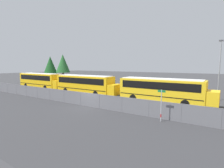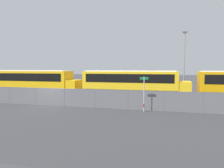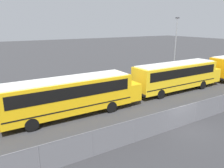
{
  "view_description": "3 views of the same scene",
  "coord_description": "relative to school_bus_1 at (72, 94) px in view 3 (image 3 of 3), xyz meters",
  "views": [
    {
      "loc": [
        14.01,
        -16.24,
        5.18
      ],
      "look_at": [
        -1.48,
        7.32,
        2.06
      ],
      "focal_mm": 28.0,
      "sensor_mm": 36.0,
      "label": 1
    },
    {
      "loc": [
        11.31,
        -18.77,
        3.66
      ],
      "look_at": [
        4.74,
        5.67,
        1.79
      ],
      "focal_mm": 35.0,
      "sensor_mm": 36.0,
      "label": 2
    },
    {
      "loc": [
        -12.71,
        -10.43,
        7.72
      ],
      "look_at": [
        -2.61,
        6.09,
        2.37
      ],
      "focal_mm": 35.0,
      "sensor_mm": 36.0,
      "label": 3
    }
  ],
  "objects": [
    {
      "name": "school_bus_1",
      "position": [
        0.0,
        0.0,
        0.0
      ],
      "size": [
        12.56,
        2.63,
        3.35
      ],
      "color": "yellow",
      "rests_on": "ground_plane"
    },
    {
      "name": "ground_plane",
      "position": [
        6.38,
        -6.42,
        -1.99
      ],
      "size": [
        200.0,
        200.0,
        0.0
      ],
      "primitive_type": "plane",
      "color": "#38383A"
    },
    {
      "name": "school_bus_2",
      "position": [
        13.28,
        0.44,
        0.0
      ],
      "size": [
        12.56,
        2.63,
        3.35
      ],
      "color": "yellow",
      "rests_on": "ground_plane"
    },
    {
      "name": "light_pole",
      "position": [
        19.48,
        6.82,
        2.73
      ],
      "size": [
        0.6,
        0.24,
        8.67
      ],
      "color": "gray",
      "rests_on": "ground_plane"
    },
    {
      "name": "fence",
      "position": [
        6.38,
        -6.42,
        -1.12
      ],
      "size": [
        64.82,
        0.07,
        1.71
      ],
      "color": "#9EA0A5",
      "rests_on": "ground_plane"
    }
  ]
}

